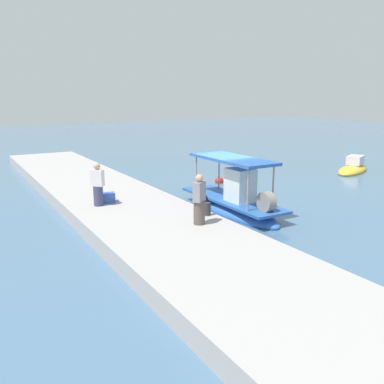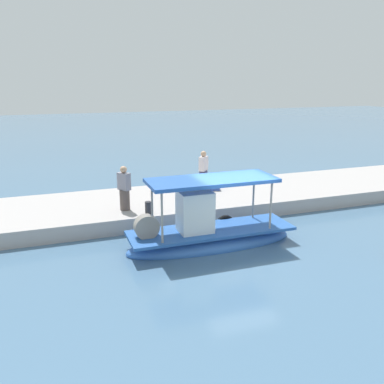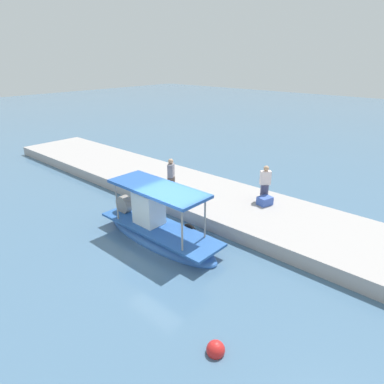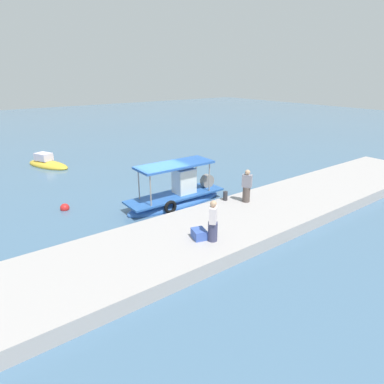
% 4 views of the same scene
% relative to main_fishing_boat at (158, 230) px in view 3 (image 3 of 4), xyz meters
% --- Properties ---
extents(ground_plane, '(120.00, 120.00, 0.00)m').
position_rel_main_fishing_boat_xyz_m(ground_plane, '(-0.91, 0.37, -0.44)').
color(ground_plane, '#496C8B').
extents(dock_quay, '(36.00, 4.58, 0.60)m').
position_rel_main_fishing_boat_xyz_m(dock_quay, '(-0.91, -4.21, -0.14)').
color(dock_quay, '#ABA4A3').
rests_on(dock_quay, ground_plane).
extents(main_fishing_boat, '(5.94, 1.78, 2.71)m').
position_rel_main_fishing_boat_xyz_m(main_fishing_boat, '(0.00, 0.00, 0.00)').
color(main_fishing_boat, '#376CC2').
rests_on(main_fishing_boat, ground_plane).
extents(fisherman_near_bollard, '(0.54, 0.54, 1.73)m').
position_rel_main_fishing_boat_xyz_m(fisherman_near_bollard, '(-1.86, -5.28, 0.94)').
color(fisherman_near_bollard, '#3D3F61').
rests_on(fisherman_near_bollard, dock_quay).
extents(fisherman_by_crate, '(0.53, 0.56, 1.74)m').
position_rel_main_fishing_boat_xyz_m(fisherman_by_crate, '(2.26, -3.09, 0.95)').
color(fisherman_by_crate, '#584B47').
rests_on(fisherman_by_crate, dock_quay).
extents(mooring_bollard, '(0.24, 0.24, 0.48)m').
position_rel_main_fishing_boat_xyz_m(mooring_bollard, '(1.53, -2.28, 0.40)').
color(mooring_bollard, '#2D2D33').
rests_on(mooring_bollard, dock_quay).
extents(cargo_crate, '(0.65, 0.74, 0.39)m').
position_rel_main_fishing_boat_xyz_m(cargo_crate, '(-2.19, -4.81, 0.35)').
color(cargo_crate, '#3D5DBB').
rests_on(cargo_crate, dock_quay).
extents(marker_buoy, '(0.49, 0.49, 0.49)m').
position_rel_main_fishing_boat_xyz_m(marker_buoy, '(-5.33, 2.96, -0.34)').
color(marker_buoy, red).
rests_on(marker_buoy, ground_plane).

